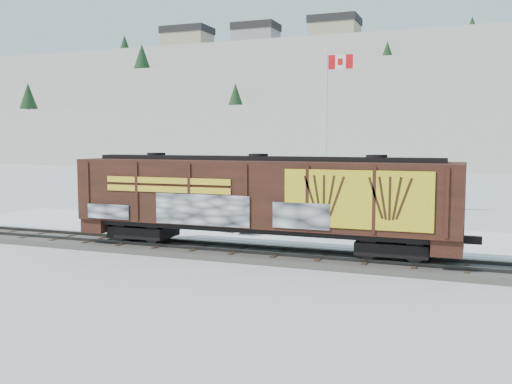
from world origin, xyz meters
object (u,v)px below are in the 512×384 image
at_px(car_silver, 142,209).
at_px(car_dark, 324,220).
at_px(car_white, 228,220).
at_px(hopper_railcar, 258,197).
at_px(flagpole, 328,156).

height_order(car_silver, car_dark, car_dark).
xyz_separation_m(car_white, car_dark, (5.39, 1.62, 0.06)).
bearing_deg(hopper_railcar, car_dark, 81.99).
relative_size(car_silver, car_dark, 0.83).
bearing_deg(car_silver, car_dark, -75.84).
xyz_separation_m(hopper_railcar, car_white, (-4.28, 6.27, -2.09)).
height_order(car_white, car_dark, car_dark).
relative_size(flagpole, car_dark, 2.27).
height_order(hopper_railcar, flagpole, flagpole).
bearing_deg(car_dark, car_silver, 111.08).
height_order(car_silver, car_white, car_silver).
height_order(flagpole, car_dark, flagpole).
height_order(flagpole, car_silver, flagpole).
distance_m(hopper_railcar, car_white, 7.87).
height_order(flagpole, car_white, flagpole).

